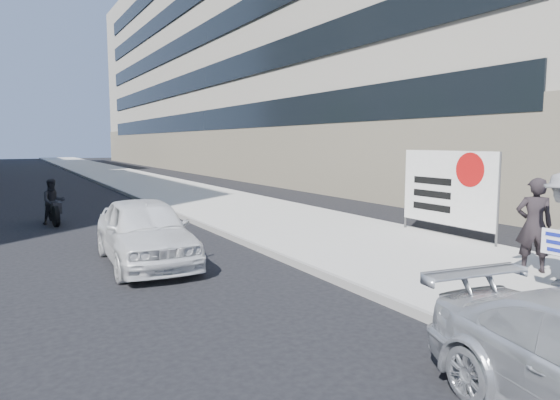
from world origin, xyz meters
TOP-DOWN VIEW (x-y plane):
  - ground at (0.00, 0.00)m, footprint 160.00×160.00m
  - near_sidewalk at (4.00, 20.00)m, footprint 5.00×120.00m
  - near_building at (17.00, 32.00)m, footprint 14.00×70.00m
  - pedestrian_woman at (4.83, -1.05)m, footprint 0.76×0.75m
  - protest_banner at (6.18, 2.26)m, footprint 0.08×3.06m
  - white_sedan_near at (-1.17, 3.75)m, footprint 1.84×4.18m
  - motorcycle at (-2.40, 10.31)m, footprint 0.75×2.05m

SIDE VIEW (x-z plane):
  - ground at x=0.00m, z-range 0.00..0.00m
  - near_sidewalk at x=4.00m, z-range 0.00..0.15m
  - motorcycle at x=-2.40m, z-range -0.08..1.35m
  - white_sedan_near at x=-1.17m, z-range 0.00..1.40m
  - pedestrian_woman at x=4.83m, z-range 0.15..1.92m
  - protest_banner at x=6.18m, z-range 0.30..2.50m
  - near_building at x=17.00m, z-range 0.00..20.00m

